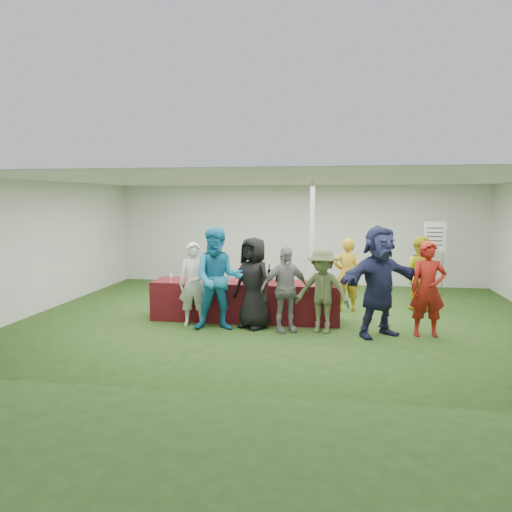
% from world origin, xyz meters
% --- Properties ---
extents(ground, '(60.00, 60.00, 0.00)m').
position_xyz_m(ground, '(0.00, 0.00, 0.00)').
color(ground, '#284719').
rests_on(ground, ground).
extents(tent, '(10.00, 10.00, 10.00)m').
position_xyz_m(tent, '(0.50, 1.20, 1.35)').
color(tent, white).
rests_on(tent, ground).
extents(serving_table, '(3.60, 0.80, 0.75)m').
position_xyz_m(serving_table, '(-0.69, -0.32, 0.38)').
color(serving_table, maroon).
rests_on(serving_table, ground).
extents(wine_bottles, '(0.61, 0.14, 0.32)m').
position_xyz_m(wine_bottles, '(-0.11, -0.19, 0.87)').
color(wine_bottles, black).
rests_on(wine_bottles, serving_table).
extents(wine_glasses, '(2.78, 0.10, 0.16)m').
position_xyz_m(wine_glasses, '(-1.18, -0.59, 0.86)').
color(wine_glasses, silver).
rests_on(wine_glasses, serving_table).
extents(water_bottle, '(0.07, 0.07, 0.23)m').
position_xyz_m(water_bottle, '(-0.66, -0.24, 0.85)').
color(water_bottle, silver).
rests_on(water_bottle, serving_table).
extents(bar_towel, '(0.25, 0.18, 0.03)m').
position_xyz_m(bar_towel, '(0.81, -0.27, 0.77)').
color(bar_towel, white).
rests_on(bar_towel, serving_table).
extents(dump_bucket, '(0.26, 0.26, 0.18)m').
position_xyz_m(dump_bucket, '(0.88, -0.54, 0.84)').
color(dump_bucket, slate).
rests_on(dump_bucket, serving_table).
extents(wine_list_sign, '(0.50, 0.03, 1.80)m').
position_xyz_m(wine_list_sign, '(3.32, 2.61, 1.32)').
color(wine_list_sign, slate).
rests_on(wine_list_sign, ground).
extents(staff_pourer, '(0.61, 0.46, 1.53)m').
position_xyz_m(staff_pourer, '(1.24, 0.77, 0.77)').
color(staff_pourer, gold).
rests_on(staff_pourer, ground).
extents(staff_back, '(0.90, 0.80, 1.56)m').
position_xyz_m(staff_back, '(2.74, 1.16, 0.78)').
color(staff_back, gold).
rests_on(staff_back, ground).
extents(customer_0, '(0.60, 0.43, 1.55)m').
position_xyz_m(customer_0, '(-1.56, -0.87, 0.77)').
color(customer_0, silver).
rests_on(customer_0, ground).
extents(customer_1, '(1.01, 0.85, 1.84)m').
position_xyz_m(customer_1, '(-1.05, -1.11, 0.92)').
color(customer_1, '#1A7BAF').
rests_on(customer_1, ground).
extents(customer_2, '(0.96, 0.88, 1.65)m').
position_xyz_m(customer_2, '(-0.45, -0.88, 0.83)').
color(customer_2, black).
rests_on(customer_2, ground).
extents(customer_3, '(0.96, 0.71, 1.51)m').
position_xyz_m(customer_3, '(0.14, -1.05, 0.76)').
color(customer_3, gray).
rests_on(customer_3, ground).
extents(customer_4, '(1.06, 0.75, 1.49)m').
position_xyz_m(customer_4, '(0.79, -1.00, 0.75)').
color(customer_4, '#4C5633').
rests_on(customer_4, ground).
extents(customer_5, '(1.77, 1.46, 1.90)m').
position_xyz_m(customer_5, '(1.74, -1.09, 0.95)').
color(customer_5, '#1F2347').
rests_on(customer_5, ground).
extents(customer_6, '(0.61, 0.42, 1.62)m').
position_xyz_m(customer_6, '(2.57, -0.96, 0.81)').
color(customer_6, maroon).
rests_on(customer_6, ground).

